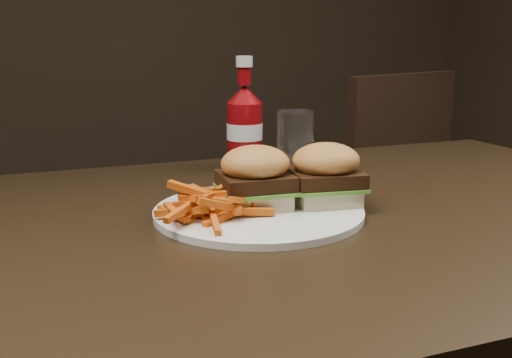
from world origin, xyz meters
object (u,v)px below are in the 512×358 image
object	(u,v)px
plate	(259,212)
tumbler	(295,139)
dining_table	(330,220)
ketchup_bottle	(245,138)
chair_far	(343,226)

from	to	relation	value
plate	tumbler	distance (m)	0.32
dining_table	plate	xyz separation A→B (m)	(-0.11, -0.00, 0.03)
dining_table	plate	distance (m)	0.12
dining_table	ketchup_bottle	size ratio (longest dim) A/B	9.26
tumbler	plate	bearing A→B (deg)	-124.01
chair_far	ketchup_bottle	xyz separation A→B (m)	(-0.50, -0.50, 0.38)
plate	ketchup_bottle	world-z (taller)	ketchup_bottle
chair_far	tumbler	size ratio (longest dim) A/B	4.06
dining_table	chair_far	xyz separation A→B (m)	(0.47, 0.78, -0.30)
dining_table	tumbler	size ratio (longest dim) A/B	11.15
ketchup_bottle	chair_far	bearing A→B (deg)	44.71
tumbler	dining_table	bearing A→B (deg)	-103.74
chair_far	ketchup_bottle	distance (m)	0.80
dining_table	tumbler	distance (m)	0.28
chair_far	plate	bearing A→B (deg)	34.61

